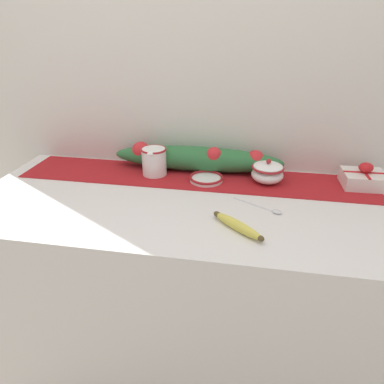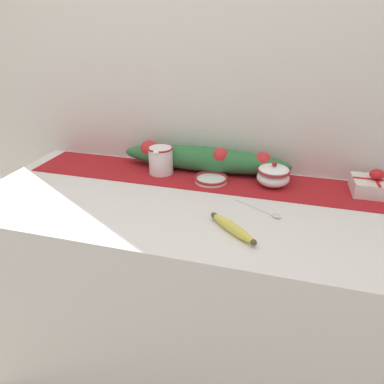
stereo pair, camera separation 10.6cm
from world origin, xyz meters
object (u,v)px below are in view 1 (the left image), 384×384
at_px(small_dish, 206,178).
at_px(gift_box, 363,178).
at_px(sugar_bowl, 267,172).
at_px(spoon, 272,210).
at_px(banana, 237,226).
at_px(cream_pitcher, 154,160).

height_order(small_dish, gift_box, gift_box).
bearing_deg(small_dish, sugar_bowl, 6.70).
bearing_deg(sugar_bowl, spoon, -86.33).
xyz_separation_m(banana, spoon, (0.11, 0.14, -0.01)).
distance_m(spoon, gift_box, 0.45).
distance_m(cream_pitcher, small_dish, 0.23).
xyz_separation_m(cream_pitcher, banana, (0.37, -0.38, -0.05)).
relative_size(cream_pitcher, spoon, 0.73).
height_order(small_dish, spoon, small_dish).
distance_m(cream_pitcher, gift_box, 0.85).
bearing_deg(small_dish, gift_box, 5.40).
relative_size(sugar_bowl, spoon, 0.74).
distance_m(cream_pitcher, spoon, 0.55).
relative_size(sugar_bowl, small_dish, 0.93).
distance_m(cream_pitcher, banana, 0.53).
relative_size(small_dish, banana, 0.80).
bearing_deg(banana, gift_box, 40.81).
bearing_deg(spoon, cream_pitcher, -177.23).
height_order(banana, spoon, banana).
bearing_deg(cream_pitcher, small_dish, -7.58).
relative_size(spoon, gift_box, 1.09).
bearing_deg(spoon, gift_box, 65.81).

